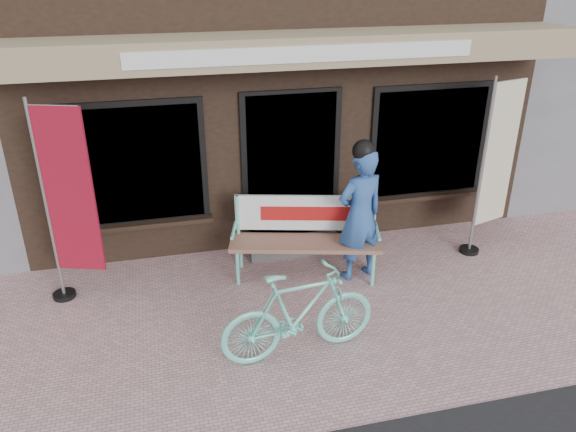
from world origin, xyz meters
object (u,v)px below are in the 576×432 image
object	(u,v)px
person	(360,212)
menu_stand	(359,223)
nobori_red	(67,203)
bicycle	(299,314)
bench	(305,231)
nobori_cream	(495,164)

from	to	relation	value
person	menu_stand	bearing A→B (deg)	55.21
nobori_red	bicycle	bearing A→B (deg)	-16.73
nobori_red	menu_stand	bearing A→B (deg)	24.35
nobori_red	menu_stand	distance (m)	3.73
bicycle	person	bearing A→B (deg)	-46.07
bicycle	bench	bearing A→B (deg)	-23.28
bicycle	nobori_cream	bearing A→B (deg)	-68.28
person	nobori_cream	bearing A→B (deg)	-5.38
nobori_red	nobori_cream	world-z (taller)	nobori_red
bench	nobori_cream	bearing A→B (deg)	15.60
bench	person	distance (m)	0.73
nobori_red	nobori_cream	xyz separation A→B (m)	(5.34, 0.02, -0.01)
bench	menu_stand	size ratio (longest dim) A/B	2.36
nobori_cream	nobori_red	bearing A→B (deg)	163.46
person	nobori_red	distance (m)	3.40
bicycle	menu_stand	bearing A→B (deg)	-40.65
bench	nobori_red	distance (m)	2.82
nobori_cream	menu_stand	size ratio (longest dim) A/B	2.95
bicycle	nobori_red	distance (m)	2.87
menu_stand	bicycle	bearing A→B (deg)	-142.25
person	menu_stand	xyz separation A→B (m)	(0.24, 0.64, -0.47)
bench	bicycle	bearing A→B (deg)	-92.75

